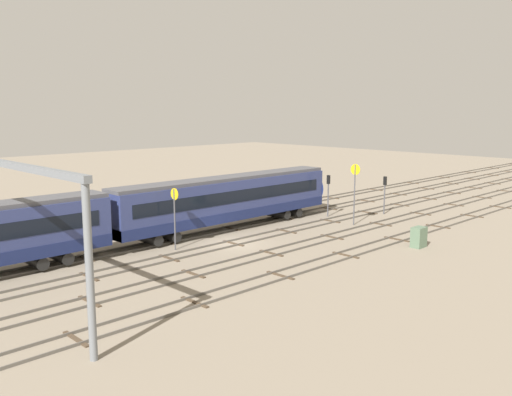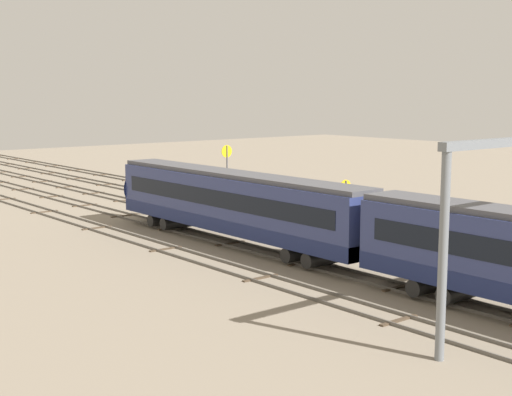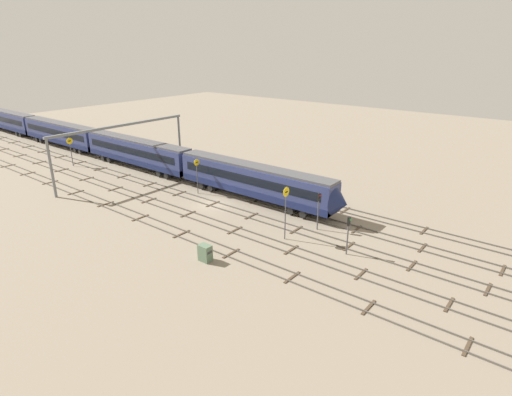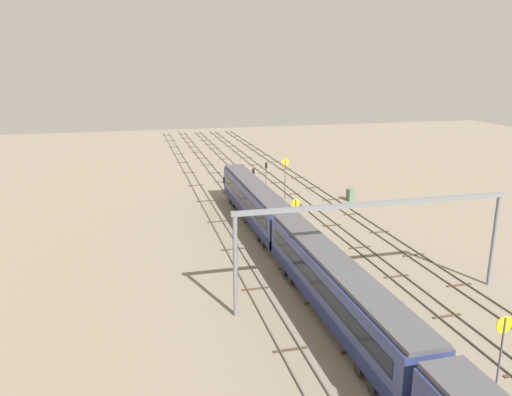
{
  "view_description": "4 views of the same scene",
  "coord_description": "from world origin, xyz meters",
  "px_view_note": "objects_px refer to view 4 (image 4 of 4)",
  "views": [
    {
      "loc": [
        -29.64,
        -32.89,
        11.19
      ],
      "look_at": [
        3.84,
        1.23,
        3.27
      ],
      "focal_mm": 38.39,
      "sensor_mm": 36.0,
      "label": 1
    },
    {
      "loc": [
        -34.77,
        33.55,
        10.1
      ],
      "look_at": [
        4.22,
        1.62,
        2.84
      ],
      "focal_mm": 50.69,
      "sensor_mm": 36.0,
      "label": 2
    },
    {
      "loc": [
        35.92,
        -36.26,
        19.75
      ],
      "look_at": [
        6.15,
        1.35,
        1.9
      ],
      "focal_mm": 29.2,
      "sensor_mm": 36.0,
      "label": 3
    },
    {
      "loc": [
        -52.76,
        18.31,
        18.8
      ],
      "look_at": [
        7.03,
        3.22,
        2.11
      ],
      "focal_mm": 34.92,
      "sensor_mm": 36.0,
      "label": 4
    }
  ],
  "objects_px": {
    "train": "(425,387)",
    "overhead_gantry": "(375,223)",
    "signal_light_trackside_departure": "(253,179)",
    "relay_cabinet": "(351,195)",
    "speed_sign_far_trackside": "(285,172)",
    "signal_light_trackside_approach": "(266,171)",
    "speed_sign_mid_trackside": "(502,341)",
    "speed_sign_near_foreground": "(296,214)"
  },
  "relations": [
    {
      "from": "speed_sign_mid_trackside",
      "to": "relay_cabinet",
      "type": "height_order",
      "value": "speed_sign_mid_trackside"
    },
    {
      "from": "train",
      "to": "speed_sign_mid_trackside",
      "type": "relative_size",
      "value": 20.44
    },
    {
      "from": "signal_light_trackside_departure",
      "to": "relay_cabinet",
      "type": "distance_m",
      "value": 14.01
    },
    {
      "from": "overhead_gantry",
      "to": "speed_sign_far_trackside",
      "type": "height_order",
      "value": "overhead_gantry"
    },
    {
      "from": "overhead_gantry",
      "to": "signal_light_trackside_approach",
      "type": "relative_size",
      "value": 5.78
    },
    {
      "from": "overhead_gantry",
      "to": "signal_light_trackside_departure",
      "type": "relative_size",
      "value": 5.38
    },
    {
      "from": "overhead_gantry",
      "to": "speed_sign_far_trackside",
      "type": "relative_size",
      "value": 3.95
    },
    {
      "from": "speed_sign_mid_trackside",
      "to": "overhead_gantry",
      "type": "bearing_deg",
      "value": 7.72
    },
    {
      "from": "train",
      "to": "relay_cabinet",
      "type": "height_order",
      "value": "train"
    },
    {
      "from": "speed_sign_near_foreground",
      "to": "speed_sign_mid_trackside",
      "type": "xyz_separation_m",
      "value": [
        -26.87,
        -3.55,
        0.06
      ]
    },
    {
      "from": "overhead_gantry",
      "to": "speed_sign_far_trackside",
      "type": "xyz_separation_m",
      "value": [
        31.97,
        -2.61,
        -2.67
      ]
    },
    {
      "from": "train",
      "to": "overhead_gantry",
      "type": "distance_m",
      "value": 15.74
    },
    {
      "from": "speed_sign_far_trackside",
      "to": "signal_light_trackside_departure",
      "type": "bearing_deg",
      "value": 71.17
    },
    {
      "from": "signal_light_trackside_approach",
      "to": "relay_cabinet",
      "type": "relative_size",
      "value": 2.43
    },
    {
      "from": "speed_sign_near_foreground",
      "to": "signal_light_trackside_approach",
      "type": "relative_size",
      "value": 1.23
    },
    {
      "from": "train",
      "to": "overhead_gantry",
      "type": "bearing_deg",
      "value": -16.78
    },
    {
      "from": "speed_sign_mid_trackside",
      "to": "speed_sign_far_trackside",
      "type": "distance_m",
      "value": 44.73
    },
    {
      "from": "signal_light_trackside_departure",
      "to": "speed_sign_near_foreground",
      "type": "bearing_deg",
      "value": 179.63
    },
    {
      "from": "overhead_gantry",
      "to": "speed_sign_near_foreground",
      "type": "xyz_separation_m",
      "value": [
        14.12,
        1.82,
        -3.32
      ]
    },
    {
      "from": "speed_sign_mid_trackside",
      "to": "signal_light_trackside_departure",
      "type": "height_order",
      "value": "speed_sign_mid_trackside"
    },
    {
      "from": "speed_sign_far_trackside",
      "to": "signal_light_trackside_approach",
      "type": "height_order",
      "value": "speed_sign_far_trackside"
    },
    {
      "from": "signal_light_trackside_departure",
      "to": "relay_cabinet",
      "type": "relative_size",
      "value": 2.61
    },
    {
      "from": "signal_light_trackside_departure",
      "to": "speed_sign_mid_trackside",
      "type": "bearing_deg",
      "value": -175.76
    },
    {
      "from": "speed_sign_near_foreground",
      "to": "speed_sign_mid_trackside",
      "type": "bearing_deg",
      "value": -172.48
    },
    {
      "from": "speed_sign_mid_trackside",
      "to": "signal_light_trackside_departure",
      "type": "xyz_separation_m",
      "value": [
        46.19,
        3.42,
        -0.46
      ]
    },
    {
      "from": "overhead_gantry",
      "to": "signal_light_trackside_departure",
      "type": "height_order",
      "value": "overhead_gantry"
    },
    {
      "from": "speed_sign_mid_trackside",
      "to": "relay_cabinet",
      "type": "bearing_deg",
      "value": -13.05
    },
    {
      "from": "speed_sign_far_trackside",
      "to": "relay_cabinet",
      "type": "height_order",
      "value": "speed_sign_far_trackside"
    },
    {
      "from": "overhead_gantry",
      "to": "speed_sign_mid_trackside",
      "type": "height_order",
      "value": "overhead_gantry"
    },
    {
      "from": "signal_light_trackside_approach",
      "to": "signal_light_trackside_departure",
      "type": "height_order",
      "value": "signal_light_trackside_departure"
    },
    {
      "from": "overhead_gantry",
      "to": "relay_cabinet",
      "type": "height_order",
      "value": "overhead_gantry"
    },
    {
      "from": "speed_sign_near_foreground",
      "to": "speed_sign_far_trackside",
      "type": "xyz_separation_m",
      "value": [
        17.85,
        -4.43,
        0.65
      ]
    },
    {
      "from": "speed_sign_far_trackside",
      "to": "signal_light_trackside_departure",
      "type": "distance_m",
      "value": 4.67
    },
    {
      "from": "overhead_gantry",
      "to": "relay_cabinet",
      "type": "bearing_deg",
      "value": -21.56
    },
    {
      "from": "speed_sign_near_foreground",
      "to": "signal_light_trackside_approach",
      "type": "height_order",
      "value": "speed_sign_near_foreground"
    },
    {
      "from": "speed_sign_far_trackside",
      "to": "signal_light_trackside_approach",
      "type": "relative_size",
      "value": 1.46
    },
    {
      "from": "speed_sign_near_foreground",
      "to": "overhead_gantry",
      "type": "bearing_deg",
      "value": -172.66
    },
    {
      "from": "signal_light_trackside_approach",
      "to": "speed_sign_far_trackside",
      "type": "bearing_deg",
      "value": -171.97
    },
    {
      "from": "speed_sign_mid_trackside",
      "to": "relay_cabinet",
      "type": "distance_m",
      "value": 42.58
    },
    {
      "from": "overhead_gantry",
      "to": "speed_sign_near_foreground",
      "type": "bearing_deg",
      "value": 7.34
    },
    {
      "from": "overhead_gantry",
      "to": "signal_light_trackside_approach",
      "type": "distance_m",
      "value": 39.0
    },
    {
      "from": "speed_sign_mid_trackside",
      "to": "speed_sign_far_trackside",
      "type": "xyz_separation_m",
      "value": [
        44.72,
        -0.88,
        0.59
      ]
    }
  ]
}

